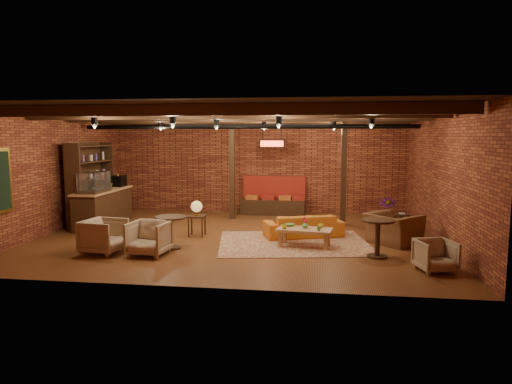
# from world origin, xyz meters

# --- Properties ---
(floor) EXTENTS (10.00, 10.00, 0.00)m
(floor) POSITION_xyz_m (0.00, 0.00, 0.00)
(floor) COLOR #412210
(floor) RESTS_ON ground
(ceiling) EXTENTS (10.00, 8.00, 0.02)m
(ceiling) POSITION_xyz_m (0.00, 0.00, 3.20)
(ceiling) COLOR black
(ceiling) RESTS_ON wall_back
(wall_back) EXTENTS (10.00, 0.02, 3.20)m
(wall_back) POSITION_xyz_m (0.00, 4.00, 1.60)
(wall_back) COLOR maroon
(wall_back) RESTS_ON ground
(wall_front) EXTENTS (10.00, 0.02, 3.20)m
(wall_front) POSITION_xyz_m (0.00, -4.00, 1.60)
(wall_front) COLOR maroon
(wall_front) RESTS_ON ground
(wall_left) EXTENTS (0.02, 8.00, 3.20)m
(wall_left) POSITION_xyz_m (-5.00, 0.00, 1.60)
(wall_left) COLOR maroon
(wall_left) RESTS_ON ground
(wall_right) EXTENTS (0.02, 8.00, 3.20)m
(wall_right) POSITION_xyz_m (5.00, 0.00, 1.60)
(wall_right) COLOR maroon
(wall_right) RESTS_ON ground
(ceiling_beams) EXTENTS (9.80, 6.40, 0.22)m
(ceiling_beams) POSITION_xyz_m (0.00, 0.00, 3.08)
(ceiling_beams) COLOR black
(ceiling_beams) RESTS_ON ceiling
(ceiling_pipe) EXTENTS (9.60, 0.12, 0.12)m
(ceiling_pipe) POSITION_xyz_m (0.00, 1.60, 2.85)
(ceiling_pipe) COLOR black
(ceiling_pipe) RESTS_ON ceiling
(post_left) EXTENTS (0.16, 0.16, 3.20)m
(post_left) POSITION_xyz_m (-0.60, 2.60, 1.60)
(post_left) COLOR black
(post_left) RESTS_ON ground
(post_right) EXTENTS (0.16, 0.16, 3.20)m
(post_right) POSITION_xyz_m (2.80, 2.00, 1.60)
(post_right) COLOR black
(post_right) RESTS_ON ground
(service_counter) EXTENTS (0.80, 2.50, 1.60)m
(service_counter) POSITION_xyz_m (-4.10, 1.00, 0.80)
(service_counter) COLOR black
(service_counter) RESTS_ON ground
(plant_counter) EXTENTS (0.35, 0.39, 0.30)m
(plant_counter) POSITION_xyz_m (-4.00, 1.20, 1.22)
(plant_counter) COLOR #337F33
(plant_counter) RESTS_ON service_counter
(shelving_hutch) EXTENTS (0.52, 2.00, 2.40)m
(shelving_hutch) POSITION_xyz_m (-4.50, 1.10, 1.20)
(shelving_hutch) COLOR black
(shelving_hutch) RESTS_ON ground
(banquette) EXTENTS (2.10, 0.70, 1.00)m
(banquette) POSITION_xyz_m (0.60, 3.55, 0.50)
(banquette) COLOR maroon
(banquette) RESTS_ON ground
(service_sign) EXTENTS (0.86, 0.06, 0.30)m
(service_sign) POSITION_xyz_m (0.60, 3.10, 2.35)
(service_sign) COLOR #FF3019
(service_sign) RESTS_ON ceiling
(ceiling_spotlights) EXTENTS (6.40, 4.40, 0.28)m
(ceiling_spotlights) POSITION_xyz_m (0.00, 0.00, 2.86)
(ceiling_spotlights) COLOR black
(ceiling_spotlights) RESTS_ON ceiling
(rug) EXTENTS (3.99, 3.30, 0.01)m
(rug) POSITION_xyz_m (1.50, -0.51, 0.01)
(rug) COLOR maroon
(rug) RESTS_ON floor
(sofa) EXTENTS (2.14, 1.40, 0.58)m
(sofa) POSITION_xyz_m (1.71, 0.27, 0.29)
(sofa) COLOR #B95F19
(sofa) RESTS_ON floor
(coffee_table) EXTENTS (1.35, 0.81, 0.69)m
(coffee_table) POSITION_xyz_m (1.76, -0.83, 0.39)
(coffee_table) COLOR #9B6A48
(coffee_table) RESTS_ON floor
(side_table_lamp) EXTENTS (0.46, 0.46, 0.93)m
(side_table_lamp) POSITION_xyz_m (-1.04, -0.04, 0.71)
(side_table_lamp) COLOR black
(side_table_lamp) RESTS_ON floor
(round_table_left) EXTENTS (0.73, 0.73, 0.76)m
(round_table_left) POSITION_xyz_m (-1.28, -1.42, 0.51)
(round_table_left) COLOR black
(round_table_left) RESTS_ON floor
(armchair_a) EXTENTS (0.88, 0.92, 0.84)m
(armchair_a) POSITION_xyz_m (-2.64, -2.00, 0.42)
(armchair_a) COLOR beige
(armchair_a) RESTS_ON floor
(armchair_b) EXTENTS (0.87, 0.82, 0.83)m
(armchair_b) POSITION_xyz_m (-1.59, -2.03, 0.41)
(armchair_b) COLOR beige
(armchair_b) RESTS_ON floor
(armchair_right) EXTENTS (1.31, 1.33, 0.99)m
(armchair_right) POSITION_xyz_m (3.87, -0.26, 0.49)
(armchair_right) COLOR brown
(armchair_right) RESTS_ON floor
(side_table_book) EXTENTS (0.55, 0.55, 0.51)m
(side_table_book) POSITION_xyz_m (4.26, 1.23, 0.45)
(side_table_book) COLOR black
(side_table_book) RESTS_ON floor
(round_table_right) EXTENTS (0.70, 0.70, 0.83)m
(round_table_right) POSITION_xyz_m (3.34, -1.58, 0.55)
(round_table_right) COLOR black
(round_table_right) RESTS_ON floor
(armchair_far) EXTENTS (0.79, 0.76, 0.68)m
(armchair_far) POSITION_xyz_m (4.31, -2.47, 0.34)
(armchair_far) COLOR beige
(armchair_far) RESTS_ON floor
(plant_tall) EXTENTS (1.87, 1.87, 2.68)m
(plant_tall) POSITION_xyz_m (3.98, 1.48, 1.34)
(plant_tall) COLOR #4C7F4C
(plant_tall) RESTS_ON floor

